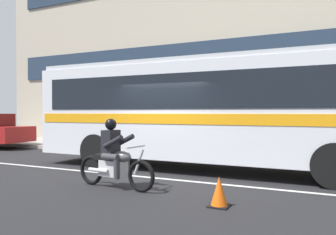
# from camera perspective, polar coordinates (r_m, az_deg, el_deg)

# --- Properties ---
(ground_plane) EXTENTS (60.00, 60.00, 0.00)m
(ground_plane) POSITION_cam_1_polar(r_m,az_deg,el_deg) (9.42, -1.07, -9.55)
(ground_plane) COLOR black
(sidewalk_curb) EXTENTS (28.00, 3.80, 0.15)m
(sidewalk_curb) POSITION_cam_1_polar(r_m,az_deg,el_deg) (14.11, 8.33, -5.76)
(sidewalk_curb) COLOR #A39E93
(sidewalk_curb) RESTS_ON ground_plane
(lane_center_stripe) EXTENTS (26.60, 0.14, 0.01)m
(lane_center_stripe) POSITION_cam_1_polar(r_m,az_deg,el_deg) (8.90, -2.83, -10.14)
(lane_center_stripe) COLOR silver
(lane_center_stripe) RESTS_ON ground_plane
(office_building_facade) EXTENTS (28.00, 0.89, 12.62)m
(office_building_facade) POSITION_cam_1_polar(r_m,az_deg,el_deg) (16.86, 10.79, 16.74)
(office_building_facade) COLOR #B2A893
(office_building_facade) RESTS_ON ground_plane
(transit_bus) EXTENTS (11.21, 2.65, 3.22)m
(transit_bus) POSITION_cam_1_polar(r_m,az_deg,el_deg) (9.92, 8.35, 1.90)
(transit_bus) COLOR silver
(transit_bus) RESTS_ON ground_plane
(motorcycle_with_rider) EXTENTS (2.14, 0.65, 1.56)m
(motorcycle_with_rider) POSITION_cam_1_polar(r_m,az_deg,el_deg) (7.69, -9.09, -6.98)
(motorcycle_with_rider) COLOR black
(motorcycle_with_rider) RESTS_ON ground_plane
(fire_hydrant) EXTENTS (0.22, 0.30, 0.75)m
(fire_hydrant) POSITION_cam_1_polar(r_m,az_deg,el_deg) (14.82, -5.93, -3.72)
(fire_hydrant) COLOR #4C8C3F
(fire_hydrant) RESTS_ON sidewalk_curb
(traffic_cone) EXTENTS (0.36, 0.36, 0.55)m
(traffic_cone) POSITION_cam_1_polar(r_m,az_deg,el_deg) (6.27, 8.67, -12.48)
(traffic_cone) COLOR #EA590F
(traffic_cone) RESTS_ON ground_plane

